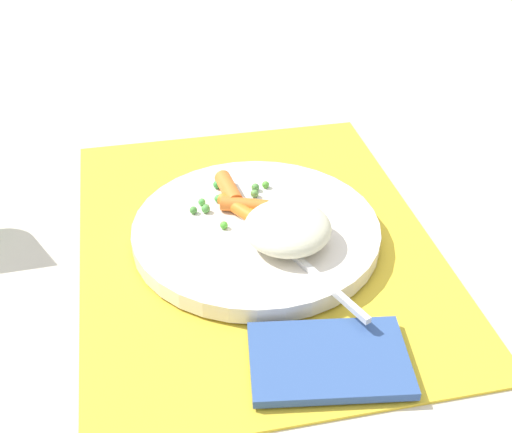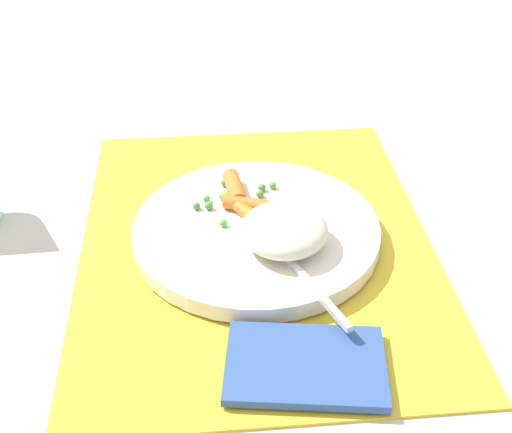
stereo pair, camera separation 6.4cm
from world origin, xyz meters
name	(u,v)px [view 1 (the left image)]	position (x,y,z in m)	size (l,w,h in m)	color
ground_plane	(256,242)	(0.00, 0.00, 0.00)	(2.40, 2.40, 0.00)	beige
placemat	(256,240)	(0.00, 0.00, 0.00)	(0.47, 0.36, 0.01)	gold
plate	(256,231)	(0.00, 0.00, 0.01)	(0.26, 0.26, 0.02)	silver
rice_mound	(288,228)	(-0.04, -0.02, 0.04)	(0.09, 0.09, 0.04)	beige
carrot_portion	(241,202)	(0.03, 0.01, 0.03)	(0.10, 0.07, 0.02)	orange
pea_scatter	(237,203)	(0.04, 0.01, 0.03)	(0.08, 0.10, 0.01)	green
fork	(282,245)	(-0.04, -0.02, 0.03)	(0.20, 0.09, 0.01)	silver
napkin	(329,359)	(-0.18, -0.02, 0.01)	(0.09, 0.13, 0.01)	#33518C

